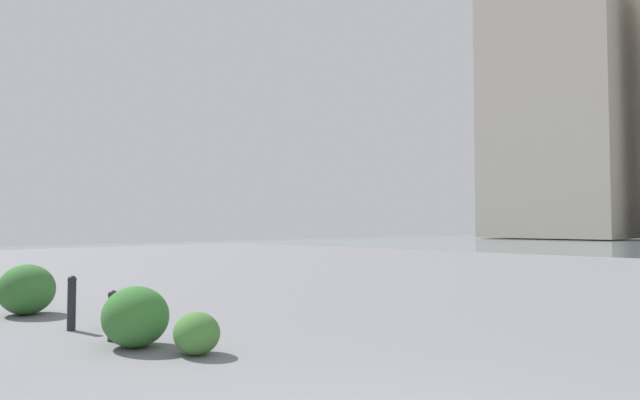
{
  "coord_description": "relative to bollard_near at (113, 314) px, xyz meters",
  "views": [
    {
      "loc": [
        -1.74,
        2.36,
        1.56
      ],
      "look_at": [
        6.74,
        -6.13,
        2.09
      ],
      "focal_mm": 31.06,
      "sensor_mm": 36.0,
      "label": 1
    }
  ],
  "objects": [
    {
      "name": "shrub_tall",
      "position": [
        3.19,
        0.09,
        0.08
      ],
      "size": [
        1.02,
        0.92,
        0.87
      ],
      "color": "#387533",
      "rests_on": "ground"
    },
    {
      "name": "bollard_mid",
      "position": [
        1.15,
        0.1,
        0.07
      ],
      "size": [
        0.13,
        0.13,
        0.81
      ],
      "color": "#232328",
      "rests_on": "ground"
    },
    {
      "name": "shrub_wide",
      "position": [
        0.87,
        -0.57,
        -0.1
      ],
      "size": [
        0.6,
        0.54,
        0.51
      ],
      "color": "#2D6628",
      "rests_on": "ground"
    },
    {
      "name": "shrub_low",
      "position": [
        -1.46,
        -0.38,
        -0.1
      ],
      "size": [
        0.6,
        0.54,
        0.51
      ],
      "color": "#477F38",
      "rests_on": "ground"
    },
    {
      "name": "shrub_round",
      "position": [
        -0.55,
        -0.05,
        0.03
      ],
      "size": [
        0.91,
        0.82,
        0.77
      ],
      "color": "#387533",
      "rests_on": "ground"
    },
    {
      "name": "building_annex",
      "position": [
        19.0,
        -63.1,
        15.09
      ],
      "size": [
        15.17,
        12.22,
        30.89
      ],
      "color": "#B2A899",
      "rests_on": "ground"
    },
    {
      "name": "bollard_near",
      "position": [
        0.0,
        0.0,
        0.0
      ],
      "size": [
        0.13,
        0.13,
        0.68
      ],
      "color": "#232328",
      "rests_on": "ground"
    }
  ]
}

